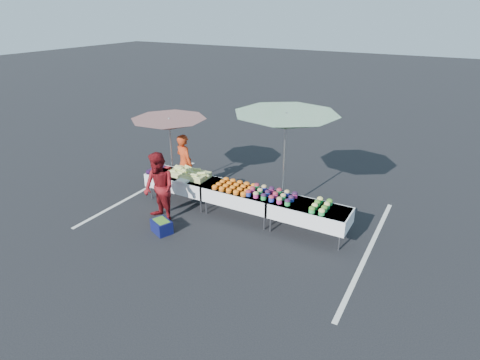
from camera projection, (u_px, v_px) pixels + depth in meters
The scene contains 17 objects.
ground at pixel (240, 216), 10.13m from camera, with size 80.00×80.00×0.00m, color black.
stripe_left at pixel (143, 190), 11.56m from camera, with size 0.10×5.00×0.00m, color silver.
stripe_right at pixel (368, 251), 8.70m from camera, with size 0.10×5.00×0.00m, color silver.
table_left at pixel (181, 181), 10.70m from camera, with size 1.86×0.81×0.75m.
table_center at pixel (240, 195), 9.90m from camera, with size 1.86×0.81×0.75m.
table_right at pixel (309, 212), 9.09m from camera, with size 1.86×0.81×0.75m.
berry_punnets at pixel (158, 170), 10.89m from camera, with size 0.40×0.54×0.08m.
corn_pile at pixel (189, 174), 10.52m from camera, with size 1.16×0.57×0.26m.
plastic_bags at pixel (183, 181), 10.25m from camera, with size 0.30×0.25×0.05m, color white.
carrot_bowls at pixel (234, 186), 9.87m from camera, with size 0.95×0.69×0.11m.
potato_cups at pixel (272, 194), 9.42m from camera, with size 1.14×0.58×0.16m.
bean_baskets at pixel (321, 206), 8.87m from camera, with size 0.36×0.68×0.15m.
vendor at pixel (185, 164), 11.16m from camera, with size 0.62×0.40×1.69m, color #B63614.
customer at pixel (159, 188), 9.59m from camera, with size 0.85×0.66×1.75m, color maroon.
umbrella_left at pixel (169, 125), 10.90m from camera, with size 2.57×2.57×2.11m.
umbrella_right at pixel (286, 122), 9.47m from camera, with size 2.97×2.97×2.60m.
storage_bin at pixel (162, 226), 9.36m from camera, with size 0.58×0.51×0.32m.
Camera 1 is at (4.35, -7.79, 4.89)m, focal length 30.00 mm.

